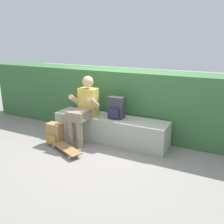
{
  "coord_description": "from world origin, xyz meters",
  "views": [
    {
      "loc": [
        2.06,
        -3.66,
        1.89
      ],
      "look_at": [
        0.03,
        0.27,
        0.57
      ],
      "focal_mm": 39.64,
      "sensor_mm": 36.0,
      "label": 1
    }
  ],
  "objects_px": {
    "skateboard_near_person": "(65,148)",
    "backpack_on_bench": "(116,108)",
    "person_skater": "(84,107)",
    "backpack_on_ground": "(55,134)",
    "bench_main": "(110,129)"
  },
  "relations": [
    {
      "from": "person_skater",
      "to": "backpack_on_bench",
      "type": "bearing_deg",
      "value": 21.11
    },
    {
      "from": "person_skater",
      "to": "skateboard_near_person",
      "type": "height_order",
      "value": "person_skater"
    },
    {
      "from": "skateboard_near_person",
      "to": "bench_main",
      "type": "bearing_deg",
      "value": 59.74
    },
    {
      "from": "person_skater",
      "to": "backpack_on_ground",
      "type": "xyz_separation_m",
      "value": [
        -0.41,
        -0.38,
        -0.48
      ]
    },
    {
      "from": "person_skater",
      "to": "skateboard_near_person",
      "type": "xyz_separation_m",
      "value": [
        -0.04,
        -0.57,
        -0.6
      ]
    },
    {
      "from": "bench_main",
      "to": "skateboard_near_person",
      "type": "height_order",
      "value": "bench_main"
    },
    {
      "from": "bench_main",
      "to": "backpack_on_bench",
      "type": "height_order",
      "value": "backpack_on_bench"
    },
    {
      "from": "bench_main",
      "to": "person_skater",
      "type": "distance_m",
      "value": 0.65
    },
    {
      "from": "bench_main",
      "to": "backpack_on_ground",
      "type": "xyz_separation_m",
      "value": [
        -0.84,
        -0.61,
        -0.05
      ]
    },
    {
      "from": "person_skater",
      "to": "backpack_on_bench",
      "type": "height_order",
      "value": "person_skater"
    },
    {
      "from": "backpack_on_bench",
      "to": "backpack_on_ground",
      "type": "relative_size",
      "value": 1.0
    },
    {
      "from": "backpack_on_bench",
      "to": "backpack_on_ground",
      "type": "bearing_deg",
      "value": -148.28
    },
    {
      "from": "skateboard_near_person",
      "to": "backpack_on_bench",
      "type": "height_order",
      "value": "backpack_on_bench"
    },
    {
      "from": "skateboard_near_person",
      "to": "backpack_on_bench",
      "type": "xyz_separation_m",
      "value": [
        0.6,
        0.79,
        0.6
      ]
    },
    {
      "from": "backpack_on_bench",
      "to": "backpack_on_ground",
      "type": "distance_m",
      "value": 1.24
    }
  ]
}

